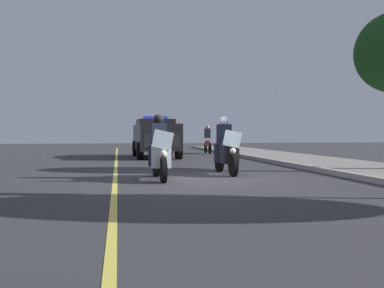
% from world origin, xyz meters
% --- Properties ---
extents(ground_plane, '(80.00, 80.00, 0.00)m').
position_xyz_m(ground_plane, '(0.00, 0.00, 0.00)').
color(ground_plane, '#333335').
extents(curb_strip, '(48.00, 0.24, 0.15)m').
position_xyz_m(curb_strip, '(0.00, 4.10, 0.07)').
color(curb_strip, '#9E9B93').
rests_on(curb_strip, ground).
extents(lane_stripe_center, '(48.00, 0.12, 0.01)m').
position_xyz_m(lane_stripe_center, '(0.00, -2.19, 0.00)').
color(lane_stripe_center, '#E0D14C').
rests_on(lane_stripe_center, ground).
extents(police_motorcycle_lead_left, '(2.14, 0.58, 1.72)m').
position_xyz_m(police_motorcycle_lead_left, '(-0.00, -1.04, 0.70)').
color(police_motorcycle_lead_left, black).
rests_on(police_motorcycle_lead_left, ground).
extents(police_motorcycle_lead_right, '(2.14, 0.58, 1.72)m').
position_xyz_m(police_motorcycle_lead_right, '(-1.14, 1.04, 0.70)').
color(police_motorcycle_lead_right, black).
rests_on(police_motorcycle_lead_right, ground).
extents(police_suv, '(4.96, 2.19, 2.05)m').
position_xyz_m(police_suv, '(-10.14, -0.26, 1.07)').
color(police_suv, black).
rests_on(police_suv, ground).
extents(cyclist_background, '(1.76, 0.33, 1.69)m').
position_xyz_m(cyclist_background, '(-13.58, 3.11, 0.84)').
color(cyclist_background, black).
rests_on(cyclist_background, ground).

